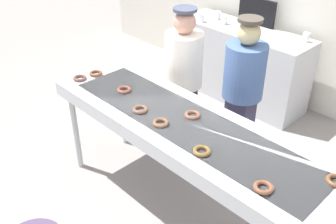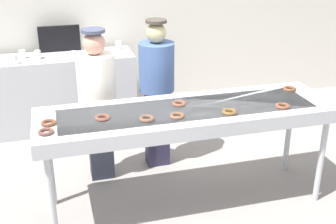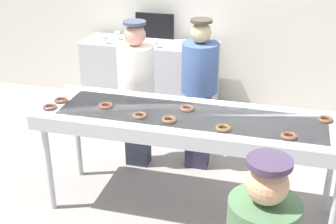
# 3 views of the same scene
# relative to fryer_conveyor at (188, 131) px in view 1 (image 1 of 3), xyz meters

# --- Properties ---
(ground_plane) EXTENTS (16.00, 16.00, 0.00)m
(ground_plane) POSITION_rel_fryer_conveyor_xyz_m (0.00, 0.00, -0.91)
(ground_plane) COLOR gray
(fryer_conveyor) EXTENTS (2.66, 0.76, 0.98)m
(fryer_conveyor) POSITION_rel_fryer_conveyor_xyz_m (0.00, 0.00, 0.00)
(fryer_conveyor) COLOR #B7BABF
(fryer_conveyor) RESTS_ON ground
(chocolate_donut_0) EXTENTS (0.17, 0.17, 0.03)m
(chocolate_donut_0) POSITION_rel_fryer_conveyor_xyz_m (-0.14, -0.16, 0.09)
(chocolate_donut_0) COLOR brown
(chocolate_donut_0) RESTS_ON fryer_conveyor
(chocolate_donut_1) EXTENTS (0.13, 0.13, 0.03)m
(chocolate_donut_1) POSITION_rel_fryer_conveyor_xyz_m (-0.40, -0.15, 0.09)
(chocolate_donut_1) COLOR brown
(chocolate_donut_1) RESTS_ON fryer_conveyor
(chocolate_donut_2) EXTENTS (0.13, 0.13, 0.03)m
(chocolate_donut_2) POSITION_rel_fryer_conveyor_xyz_m (-0.05, 0.10, 0.09)
(chocolate_donut_2) COLOR brown
(chocolate_donut_2) RESTS_ON fryer_conveyor
(chocolate_donut_3) EXTENTS (0.17, 0.17, 0.03)m
(chocolate_donut_3) POSITION_rel_fryer_conveyor_xyz_m (0.82, -0.20, 0.09)
(chocolate_donut_3) COLOR brown
(chocolate_donut_3) RESTS_ON fryer_conveyor
(chocolate_donut_4) EXTENTS (0.13, 0.13, 0.03)m
(chocolate_donut_4) POSITION_rel_fryer_conveyor_xyz_m (-1.21, -0.19, 0.09)
(chocolate_donut_4) COLOR brown
(chocolate_donut_4) RESTS_ON fryer_conveyor
(chocolate_donut_5) EXTENTS (0.17, 0.17, 0.03)m
(chocolate_donut_5) POSITION_rel_fryer_conveyor_xyz_m (-1.19, -0.02, 0.09)
(chocolate_donut_5) COLOR brown
(chocolate_donut_5) RESTS_ON fryer_conveyor
(chocolate_donut_6) EXTENTS (0.13, 0.13, 0.03)m
(chocolate_donut_6) POSITION_rel_fryer_conveyor_xyz_m (1.10, 0.18, 0.09)
(chocolate_donut_6) COLOR brown
(chocolate_donut_6) RESTS_ON fryer_conveyor
(chocolate_donut_7) EXTENTS (0.16, 0.16, 0.03)m
(chocolate_donut_7) POSITION_rel_fryer_conveyor_xyz_m (-0.75, -0.03, 0.09)
(chocolate_donut_7) COLOR brown
(chocolate_donut_7) RESTS_ON fryer_conveyor
(chocolate_donut_8) EXTENTS (0.15, 0.15, 0.03)m
(chocolate_donut_8) POSITION_rel_fryer_conveyor_xyz_m (0.31, -0.20, 0.09)
(chocolate_donut_8) COLOR brown
(chocolate_donut_8) RESTS_ON fryer_conveyor
(worker_baker) EXTENTS (0.37, 0.37, 1.58)m
(worker_baker) POSITION_rel_fryer_conveyor_xyz_m (-0.71, 0.69, 0.00)
(worker_baker) COLOR #272B35
(worker_baker) RESTS_ON ground
(worker_assistant) EXTENTS (0.37, 0.37, 1.61)m
(worker_assistant) POSITION_rel_fryer_conveyor_xyz_m (-0.08, 0.81, 0.02)
(worker_assistant) COLOR #2C2841
(worker_assistant) RESTS_ON ground
(prep_counter) EXTENTS (1.77, 0.57, 0.96)m
(prep_counter) POSITION_rel_fryer_conveyor_xyz_m (-0.99, 2.06, -0.43)
(prep_counter) COLOR #B7BABF
(prep_counter) RESTS_ON ground
(paper_cup_0) EXTENTS (0.08, 0.08, 0.10)m
(paper_cup_0) POSITION_rel_fryer_conveyor_xyz_m (-0.85, 1.86, 0.10)
(paper_cup_0) COLOR white
(paper_cup_0) RESTS_ON prep_counter
(paper_cup_1) EXTENTS (0.08, 0.08, 0.10)m
(paper_cup_1) POSITION_rel_fryer_conveyor_xyz_m (-1.27, 2.01, 0.10)
(paper_cup_1) COLOR white
(paper_cup_1) RESTS_ON prep_counter
(paper_cup_2) EXTENTS (0.08, 0.08, 0.10)m
(paper_cup_2) POSITION_rel_fryer_conveyor_xyz_m (-1.53, 1.87, 0.10)
(paper_cup_2) COLOR white
(paper_cup_2) RESTS_ON prep_counter
(paper_cup_3) EXTENTS (0.08, 0.08, 0.10)m
(paper_cup_3) POSITION_rel_fryer_conveyor_xyz_m (-1.45, 2.09, 0.10)
(paper_cup_3) COLOR white
(paper_cup_3) RESTS_ON prep_counter
(paper_cup_4) EXTENTS (0.08, 0.08, 0.10)m
(paper_cup_4) POSITION_rel_fryer_conveyor_xyz_m (-0.25, 2.21, 0.10)
(paper_cup_4) COLOR white
(paper_cup_4) RESTS_ON prep_counter
(menu_display) EXTENTS (0.52, 0.04, 0.33)m
(menu_display) POSITION_rel_fryer_conveyor_xyz_m (-0.99, 2.29, 0.22)
(menu_display) COLOR black
(menu_display) RESTS_ON prep_counter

